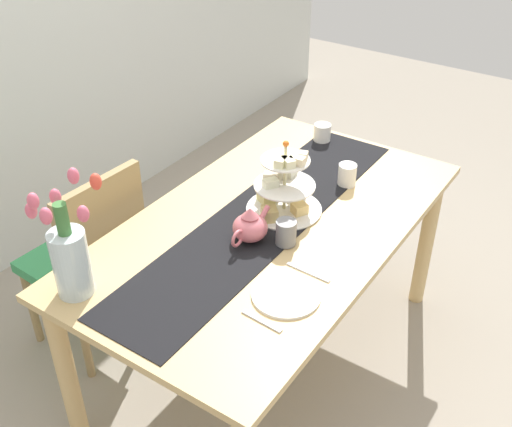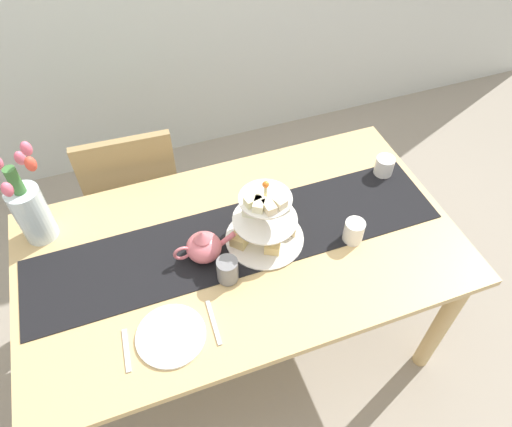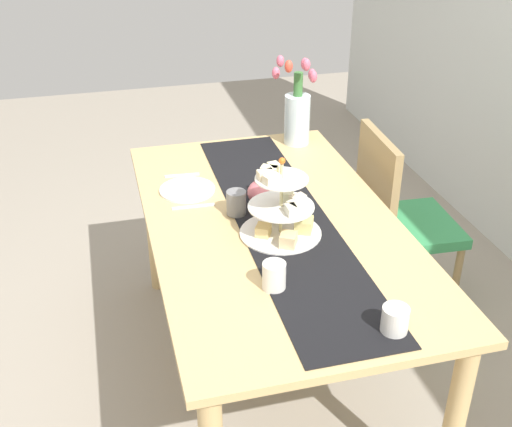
# 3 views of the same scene
# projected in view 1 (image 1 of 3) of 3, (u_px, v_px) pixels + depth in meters

# --- Properties ---
(ground_plane) EXTENTS (8.00, 8.00, 0.00)m
(ground_plane) POSITION_uv_depth(u_px,v_px,m) (269.00, 359.00, 2.84)
(ground_plane) COLOR gray
(dining_table) EXTENTS (1.66, 0.93, 0.76)m
(dining_table) POSITION_uv_depth(u_px,v_px,m) (270.00, 243.00, 2.48)
(dining_table) COLOR tan
(dining_table) RESTS_ON ground_plane
(chair_left) EXTENTS (0.44, 0.44, 0.91)m
(chair_left) POSITION_uv_depth(u_px,v_px,m) (90.00, 255.00, 2.65)
(chair_left) COLOR #9C8254
(chair_left) RESTS_ON ground_plane
(table_runner) EXTENTS (1.60, 0.35, 0.00)m
(table_runner) POSITION_uv_depth(u_px,v_px,m) (263.00, 218.00, 2.43)
(table_runner) COLOR black
(table_runner) RESTS_ON dining_table
(tiered_cake_stand) EXTENTS (0.30, 0.30, 0.30)m
(tiered_cake_stand) POSITION_uv_depth(u_px,v_px,m) (284.00, 189.00, 2.43)
(tiered_cake_stand) COLOR beige
(tiered_cake_stand) RESTS_ON table_runner
(teapot) EXTENTS (0.24, 0.13, 0.14)m
(teapot) POSITION_uv_depth(u_px,v_px,m) (250.00, 227.00, 2.29)
(teapot) COLOR #D66B75
(teapot) RESTS_ON table_runner
(tulip_vase) EXTENTS (0.22, 0.22, 0.43)m
(tulip_vase) POSITION_uv_depth(u_px,v_px,m) (70.00, 254.00, 1.99)
(tulip_vase) COLOR silver
(tulip_vase) RESTS_ON dining_table
(cream_jug) EXTENTS (0.08, 0.08, 0.08)m
(cream_jug) POSITION_uv_depth(u_px,v_px,m) (322.00, 133.00, 2.96)
(cream_jug) COLOR white
(cream_jug) RESTS_ON dining_table
(dinner_plate_left) EXTENTS (0.23, 0.23, 0.01)m
(dinner_plate_left) POSITION_uv_depth(u_px,v_px,m) (286.00, 295.00, 2.06)
(dinner_plate_left) COLOR white
(dinner_plate_left) RESTS_ON dining_table
(fork_left) EXTENTS (0.03, 0.15, 0.01)m
(fork_left) POSITION_uv_depth(u_px,v_px,m) (262.00, 321.00, 1.96)
(fork_left) COLOR silver
(fork_left) RESTS_ON dining_table
(knife_left) EXTENTS (0.02, 0.17, 0.01)m
(knife_left) POSITION_uv_depth(u_px,v_px,m) (308.00, 272.00, 2.16)
(knife_left) COLOR silver
(knife_left) RESTS_ON dining_table
(mug_grey) EXTENTS (0.08, 0.08, 0.09)m
(mug_grey) POSITION_uv_depth(u_px,v_px,m) (286.00, 232.00, 2.27)
(mug_grey) COLOR slate
(mug_grey) RESTS_ON table_runner
(mug_white_text) EXTENTS (0.08, 0.08, 0.09)m
(mug_white_text) POSITION_uv_depth(u_px,v_px,m) (347.00, 175.00, 2.62)
(mug_white_text) COLOR white
(mug_white_text) RESTS_ON dining_table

